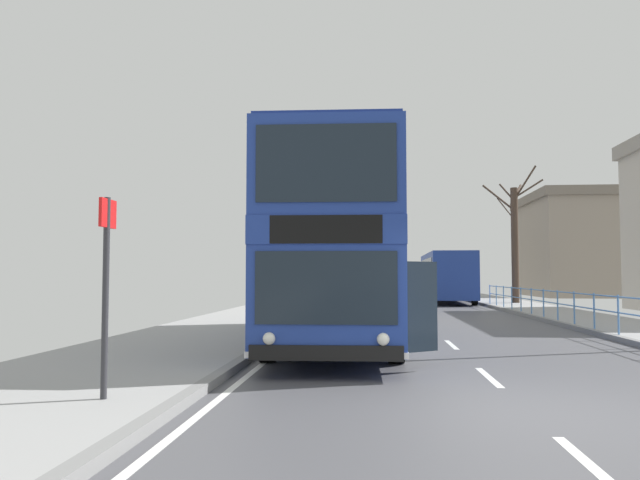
{
  "coord_description": "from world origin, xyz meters",
  "views": [
    {
      "loc": [
        -1.89,
        -7.86,
        1.65
      ],
      "look_at": [
        -3.09,
        6.43,
        2.48
      ],
      "focal_mm": 34.96,
      "sensor_mm": 36.0,
      "label": 1
    }
  ],
  "objects_px": {
    "background_bus_far_lane": "(446,276)",
    "bare_tree_far_00": "(515,240)",
    "bus_stop_sign_near": "(106,273)",
    "double_decker_bus_main": "(337,250)",
    "background_building_00": "(613,245)"
  },
  "relations": [
    {
      "from": "background_building_00",
      "to": "bus_stop_sign_near",
      "type": "bearing_deg",
      "value": -116.98
    },
    {
      "from": "double_decker_bus_main",
      "to": "background_bus_far_lane",
      "type": "xyz_separation_m",
      "value": [
        5.44,
        24.2,
        -0.62
      ]
    },
    {
      "from": "background_bus_far_lane",
      "to": "bare_tree_far_00",
      "type": "relative_size",
      "value": 1.43
    },
    {
      "from": "double_decker_bus_main",
      "to": "bare_tree_far_00",
      "type": "bearing_deg",
      "value": 66.96
    },
    {
      "from": "bus_stop_sign_near",
      "to": "bare_tree_far_00",
      "type": "relative_size",
      "value": 0.32
    },
    {
      "from": "bus_stop_sign_near",
      "to": "background_building_00",
      "type": "height_order",
      "value": "background_building_00"
    },
    {
      "from": "background_bus_far_lane",
      "to": "bare_tree_far_00",
      "type": "distance_m",
      "value": 5.18
    },
    {
      "from": "double_decker_bus_main",
      "to": "bus_stop_sign_near",
      "type": "distance_m",
      "value": 7.87
    },
    {
      "from": "bus_stop_sign_near",
      "to": "background_building_00",
      "type": "xyz_separation_m",
      "value": [
        22.84,
        44.85,
        2.48
      ]
    },
    {
      "from": "background_bus_far_lane",
      "to": "bus_stop_sign_near",
      "type": "xyz_separation_m",
      "value": [
        -7.89,
        -31.66,
        0.03
      ]
    },
    {
      "from": "bus_stop_sign_near",
      "to": "background_bus_far_lane",
      "type": "bearing_deg",
      "value": 76.0
    },
    {
      "from": "double_decker_bus_main",
      "to": "background_bus_far_lane",
      "type": "distance_m",
      "value": 24.81
    },
    {
      "from": "bus_stop_sign_near",
      "to": "background_building_00",
      "type": "bearing_deg",
      "value": 63.02
    },
    {
      "from": "bus_stop_sign_near",
      "to": "bare_tree_far_00",
      "type": "distance_m",
      "value": 30.66
    },
    {
      "from": "bare_tree_far_00",
      "to": "background_building_00",
      "type": "bearing_deg",
      "value": 55.1
    }
  ]
}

